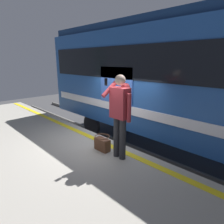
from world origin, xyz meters
TOP-DOWN VIEW (x-y plane):
  - ground_plane at (0.00, 0.00)m, footprint 24.13×24.13m
  - platform at (0.00, 2.29)m, footprint 13.22×4.58m
  - safety_line at (0.00, 0.30)m, footprint 12.96×0.16m
  - track_rail_near at (0.00, -1.33)m, footprint 17.19×0.08m
  - track_rail_far at (0.00, -2.76)m, footprint 17.19×0.08m
  - train_carriage at (-1.56, -2.04)m, footprint 10.56×2.85m
  - passenger at (-1.01, 0.55)m, footprint 0.57×0.55m
  - handbag at (-0.48, 0.60)m, footprint 0.39×0.36m

SIDE VIEW (x-z plane):
  - ground_plane at x=0.00m, z-range 0.00..0.00m
  - track_rail_near at x=0.00m, z-range 0.00..0.16m
  - track_rail_far at x=0.00m, z-range 0.00..0.16m
  - platform at x=0.00m, z-range 0.00..0.87m
  - safety_line at x=0.00m, z-range 0.87..0.87m
  - handbag at x=-0.48m, z-range 0.85..1.21m
  - passenger at x=-1.01m, z-range 1.04..2.86m
  - train_carriage at x=-1.56m, z-range 0.54..4.45m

